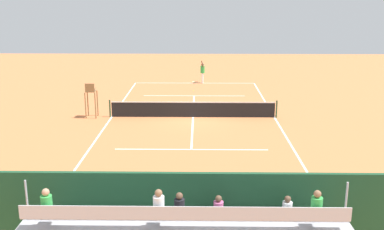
{
  "coord_description": "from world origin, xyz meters",
  "views": [
    {
      "loc": [
        -0.37,
        27.49,
        7.45
      ],
      "look_at": [
        0.0,
        4.0,
        1.2
      ],
      "focal_mm": 43.41,
      "sensor_mm": 36.0,
      "label": 1
    }
  ],
  "objects_px": {
    "tennis_player": "(203,71)",
    "tennis_ball_near": "(194,91)",
    "tennis_net": "(193,109)",
    "bleacher_stand": "(188,225)",
    "tennis_racket": "(194,82)",
    "umpire_chair": "(91,96)",
    "courtside_bench": "(234,205)",
    "equipment_bag": "(189,217)"
  },
  "relations": [
    {
      "from": "equipment_bag",
      "to": "tennis_racket",
      "type": "distance_m",
      "value": 24.84
    },
    {
      "from": "tennis_net",
      "to": "equipment_bag",
      "type": "bearing_deg",
      "value": 90.19
    },
    {
      "from": "bleacher_stand",
      "to": "tennis_ball_near",
      "type": "height_order",
      "value": "bleacher_stand"
    },
    {
      "from": "umpire_chair",
      "to": "courtside_bench",
      "type": "xyz_separation_m",
      "value": [
        -7.75,
        13.14,
        -0.76
      ]
    },
    {
      "from": "tennis_ball_near",
      "to": "tennis_player",
      "type": "bearing_deg",
      "value": -101.92
    },
    {
      "from": "tennis_net",
      "to": "tennis_player",
      "type": "distance_m",
      "value": 11.09
    },
    {
      "from": "tennis_net",
      "to": "tennis_racket",
      "type": "distance_m",
      "value": 11.44
    },
    {
      "from": "equipment_bag",
      "to": "tennis_ball_near",
      "type": "xyz_separation_m",
      "value": [
        0.11,
        -21.07,
        -0.15
      ]
    },
    {
      "from": "tennis_net",
      "to": "umpire_chair",
      "type": "height_order",
      "value": "umpire_chair"
    },
    {
      "from": "bleacher_stand",
      "to": "tennis_player",
      "type": "xyz_separation_m",
      "value": [
        -0.6,
        -26.43,
        0.08
      ]
    },
    {
      "from": "courtside_bench",
      "to": "tennis_racket",
      "type": "height_order",
      "value": "courtside_bench"
    },
    {
      "from": "tennis_player",
      "to": "tennis_racket",
      "type": "relative_size",
      "value": 3.36
    },
    {
      "from": "umpire_chair",
      "to": "tennis_player",
      "type": "height_order",
      "value": "umpire_chair"
    },
    {
      "from": "tennis_net",
      "to": "tennis_player",
      "type": "xyz_separation_m",
      "value": [
        -0.65,
        -11.06,
        0.51
      ]
    },
    {
      "from": "bleacher_stand",
      "to": "equipment_bag",
      "type": "bearing_deg",
      "value": -89.84
    },
    {
      "from": "courtside_bench",
      "to": "tennis_ball_near",
      "type": "xyz_separation_m",
      "value": [
        1.62,
        -20.94,
        -0.53
      ]
    },
    {
      "from": "tennis_net",
      "to": "courtside_bench",
      "type": "relative_size",
      "value": 5.72
    },
    {
      "from": "courtside_bench",
      "to": "tennis_ball_near",
      "type": "relative_size",
      "value": 27.27
    },
    {
      "from": "tennis_player",
      "to": "tennis_ball_near",
      "type": "height_order",
      "value": "tennis_player"
    },
    {
      "from": "equipment_bag",
      "to": "umpire_chair",
      "type": "bearing_deg",
      "value": -64.79
    },
    {
      "from": "tennis_net",
      "to": "bleacher_stand",
      "type": "xyz_separation_m",
      "value": [
        -0.05,
        15.37,
        0.44
      ]
    },
    {
      "from": "bleacher_stand",
      "to": "tennis_racket",
      "type": "distance_m",
      "value": 26.82
    },
    {
      "from": "bleacher_stand",
      "to": "tennis_player",
      "type": "relative_size",
      "value": 4.7
    },
    {
      "from": "umpire_chair",
      "to": "tennis_racket",
      "type": "distance_m",
      "value": 13.14
    },
    {
      "from": "courtside_bench",
      "to": "tennis_racket",
      "type": "relative_size",
      "value": 3.14
    },
    {
      "from": "tennis_player",
      "to": "equipment_bag",
      "type": "bearing_deg",
      "value": 88.58
    },
    {
      "from": "bleacher_stand",
      "to": "courtside_bench",
      "type": "bearing_deg",
      "value": -125.62
    },
    {
      "from": "courtside_bench",
      "to": "tennis_player",
      "type": "bearing_deg",
      "value": -87.88
    },
    {
      "from": "tennis_net",
      "to": "tennis_ball_near",
      "type": "bearing_deg",
      "value": -89.53
    },
    {
      "from": "tennis_player",
      "to": "umpire_chair",
      "type": "bearing_deg",
      "value": 58.52
    },
    {
      "from": "bleacher_stand",
      "to": "courtside_bench",
      "type": "height_order",
      "value": "bleacher_stand"
    },
    {
      "from": "tennis_net",
      "to": "equipment_bag",
      "type": "distance_m",
      "value": 13.4
    },
    {
      "from": "tennis_net",
      "to": "equipment_bag",
      "type": "height_order",
      "value": "tennis_net"
    },
    {
      "from": "bleacher_stand",
      "to": "tennis_racket",
      "type": "xyz_separation_m",
      "value": [
        0.16,
        -26.8,
        -0.92
      ]
    },
    {
      "from": "tennis_racket",
      "to": "tennis_player",
      "type": "bearing_deg",
      "value": 153.53
    },
    {
      "from": "equipment_bag",
      "to": "tennis_ball_near",
      "type": "distance_m",
      "value": 21.07
    },
    {
      "from": "bleacher_stand",
      "to": "tennis_ball_near",
      "type": "distance_m",
      "value": 23.06
    },
    {
      "from": "bleacher_stand",
      "to": "tennis_net",
      "type": "bearing_deg",
      "value": -89.81
    },
    {
      "from": "bleacher_stand",
      "to": "umpire_chair",
      "type": "bearing_deg",
      "value": -67.7
    },
    {
      "from": "tennis_player",
      "to": "tennis_ball_near",
      "type": "bearing_deg",
      "value": 78.08
    },
    {
      "from": "umpire_chair",
      "to": "tennis_ball_near",
      "type": "height_order",
      "value": "umpire_chair"
    },
    {
      "from": "tennis_net",
      "to": "tennis_player",
      "type": "height_order",
      "value": "tennis_player"
    }
  ]
}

